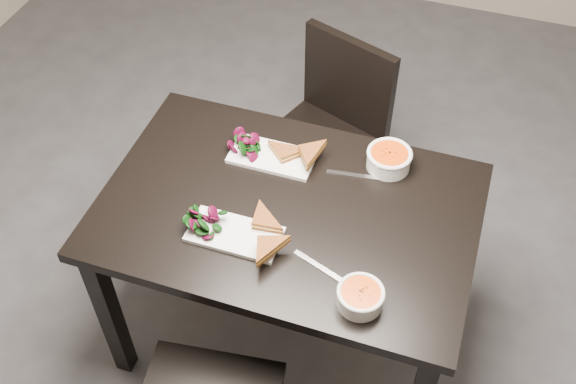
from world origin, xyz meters
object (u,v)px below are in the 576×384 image
object	(u,v)px
table	(288,226)
soup_bowl_near	(360,296)
plate_far	(272,157)
soup_bowl_far	(389,158)
plate_near	(235,234)
chair_far	(330,126)

from	to	relation	value
table	soup_bowl_near	world-z (taller)	soup_bowl_near
soup_bowl_near	plate_far	distance (m)	0.64
soup_bowl_near	soup_bowl_far	distance (m)	0.56
table	soup_bowl_far	world-z (taller)	soup_bowl_far
soup_bowl_far	plate_near	bearing A→B (deg)	-130.65
plate_near	soup_bowl_far	distance (m)	0.58
table	soup_bowl_far	xyz separation A→B (m)	(0.26, 0.28, 0.14)
chair_far	plate_near	xyz separation A→B (m)	(-0.07, -0.86, 0.27)
plate_near	soup_bowl_near	world-z (taller)	soup_bowl_near
table	plate_far	size ratio (longest dim) A/B	4.17
table	plate_near	size ratio (longest dim) A/B	4.20
plate_near	plate_far	xyz separation A→B (m)	(-0.00, 0.35, 0.00)
plate_near	soup_bowl_far	size ratio (longest dim) A/B	1.87
plate_near	plate_far	size ratio (longest dim) A/B	0.99
chair_far	plate_far	xyz separation A→B (m)	(-0.07, -0.51, 0.27)
soup_bowl_far	chair_far	bearing A→B (deg)	126.60
table	plate_far	bearing A→B (deg)	122.43
chair_far	plate_near	world-z (taller)	chair_far
table	soup_bowl_near	distance (m)	0.44
plate_far	table	bearing A→B (deg)	-57.57
chair_far	plate_far	size ratio (longest dim) A/B	2.96
chair_far	plate_near	bearing A→B (deg)	-74.13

